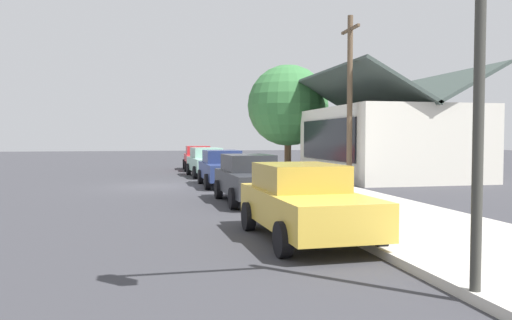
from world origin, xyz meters
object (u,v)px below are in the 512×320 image
object	(u,v)px
car_charcoal	(250,178)
traffic_light_main	(404,31)
car_cherry	(198,158)
car_seafoam	(207,162)
car_mustard	(304,201)
utility_pole_wooden	(350,97)
shade_tree	(288,106)
fire_hydrant_red	(283,184)
car_navy	(223,168)

from	to	relation	value
car_charcoal	traffic_light_main	xyz separation A→B (m)	(10.65, -0.24, 2.68)
car_cherry	car_seafoam	distance (m)	5.63
car_mustard	utility_pole_wooden	distance (m)	12.40
shade_tree	traffic_light_main	size ratio (longest dim) A/B	1.32
car_cherry	traffic_light_main	xyz separation A→B (m)	(27.88, -0.27, 2.68)
car_seafoam	traffic_light_main	size ratio (longest dim) A/B	0.87
car_charcoal	shade_tree	distance (m)	16.58
fire_hydrant_red	shade_tree	bearing A→B (deg)	163.36
car_charcoal	fire_hydrant_red	size ratio (longest dim) A/B	6.34
car_charcoal	shade_tree	size ratio (longest dim) A/B	0.66
utility_pole_wooden	car_navy	bearing A→B (deg)	-104.69
car_charcoal	utility_pole_wooden	distance (m)	7.68
car_mustard	utility_pole_wooden	bearing A→B (deg)	151.11
car_cherry	car_charcoal	xyz separation A→B (m)	(17.24, -0.03, -0.00)
car_cherry	utility_pole_wooden	distance (m)	14.20
car_navy	shade_tree	world-z (taller)	shade_tree
car_cherry	car_charcoal	distance (m)	17.24
car_mustard	shade_tree	bearing A→B (deg)	163.40
fire_hydrant_red	utility_pole_wooden	bearing A→B (deg)	131.00
car_navy	car_charcoal	distance (m)	5.90
utility_pole_wooden	fire_hydrant_red	xyz separation A→B (m)	(3.48, -4.00, -3.43)
car_cherry	shade_tree	distance (m)	6.90
car_navy	traffic_light_main	xyz separation A→B (m)	(16.54, -0.21, 2.68)
fire_hydrant_red	car_charcoal	bearing A→B (deg)	-54.94
car_cherry	car_seafoam	xyz separation A→B (m)	(5.63, -0.08, -0.00)
car_charcoal	car_navy	bearing A→B (deg)	179.13
car_charcoal	car_mustard	bearing A→B (deg)	-2.09
utility_pole_wooden	fire_hydrant_red	distance (m)	6.31
utility_pole_wooden	fire_hydrant_red	size ratio (longest dim) A/B	10.56
car_navy	traffic_light_main	distance (m)	16.76
car_cherry	fire_hydrant_red	xyz separation A→B (m)	(16.24, 1.39, -0.32)
car_seafoam	traffic_light_main	distance (m)	22.41
car_mustard	fire_hydrant_red	xyz separation A→B (m)	(-7.18, 1.52, -0.32)
car_seafoam	fire_hydrant_red	size ratio (longest dim) A/B	6.37
car_mustard	fire_hydrant_red	world-z (taller)	car_mustard
car_cherry	utility_pole_wooden	world-z (taller)	utility_pole_wooden
car_seafoam	car_mustard	size ratio (longest dim) A/B	1.01
car_seafoam	car_charcoal	distance (m)	11.61
car_mustard	utility_pole_wooden	xyz separation A→B (m)	(-10.66, 5.52, 3.11)
car_navy	utility_pole_wooden	size ratio (longest dim) A/B	0.60
car_cherry	car_navy	distance (m)	11.34
car_navy	fire_hydrant_red	distance (m)	5.12
car_cherry	car_mustard	xyz separation A→B (m)	(23.42, -0.13, 0.00)
car_charcoal	car_mustard	distance (m)	6.19
utility_pole_wooden	fire_hydrant_red	world-z (taller)	utility_pole_wooden
shade_tree	car_mustard	bearing A→B (deg)	-15.07
utility_pole_wooden	car_cherry	bearing A→B (deg)	-157.11
fire_hydrant_red	car_seafoam	bearing A→B (deg)	-172.14
car_seafoam	shade_tree	xyz separation A→B (m)	(-3.59, 5.71, 3.42)
car_cherry	fire_hydrant_red	bearing A→B (deg)	6.88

